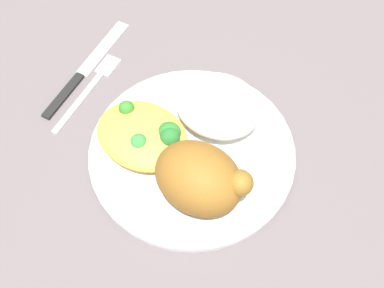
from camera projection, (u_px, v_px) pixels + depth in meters
name	position (u px, v px, depth m)	size (l,w,h in m)	color
ground_plane	(192.00, 156.00, 0.58)	(2.00, 2.00, 0.00)	#635A5E
plate	(192.00, 152.00, 0.57)	(0.25, 0.25, 0.02)	white
roasted_chicken	(200.00, 178.00, 0.50)	(0.11, 0.08, 0.07)	#915F22
rice_pile	(222.00, 107.00, 0.57)	(0.11, 0.09, 0.04)	white
mac_cheese_with_broccoli	(144.00, 135.00, 0.56)	(0.11, 0.09, 0.04)	#EDB544
fork	(90.00, 88.00, 0.63)	(0.03, 0.14, 0.01)	silver
knife	(80.00, 75.00, 0.64)	(0.03, 0.19, 0.01)	black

